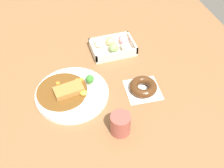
{
  "coord_description": "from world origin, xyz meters",
  "views": [
    {
      "loc": [
        0.12,
        0.8,
        0.87
      ],
      "look_at": [
        -0.12,
        0.05,
        0.03
      ],
      "focal_mm": 46.19,
      "sensor_mm": 36.0,
      "label": 1
    }
  ],
  "objects": [
    {
      "name": "ground_plane",
      "position": [
        0.0,
        0.0,
        0.0
      ],
      "size": [
        1.6,
        1.6,
        0.0
      ],
      "primitive_type": "plane",
      "color": "brown"
    },
    {
      "name": "donut_box",
      "position": [
        -0.2,
        -0.18,
        0.02
      ],
      "size": [
        0.2,
        0.14,
        0.06
      ],
      "color": "beige",
      "rests_on": "ground_plane"
    },
    {
      "name": "chocolate_ring_donut",
      "position": [
        -0.24,
        0.09,
        0.02
      ],
      "size": [
        0.15,
        0.15,
        0.04
      ],
      "color": "white",
      "rests_on": "ground_plane"
    },
    {
      "name": "coffee_mug",
      "position": [
        -0.09,
        0.25,
        0.04
      ],
      "size": [
        0.07,
        0.07,
        0.08
      ],
      "primitive_type": "cylinder",
      "color": "#9E4C42",
      "rests_on": "ground_plane"
    },
    {
      "name": "curry_plate",
      "position": [
        0.04,
        0.03,
        0.01
      ],
      "size": [
        0.29,
        0.29,
        0.06
      ],
      "color": "white",
      "rests_on": "ground_plane"
    }
  ]
}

